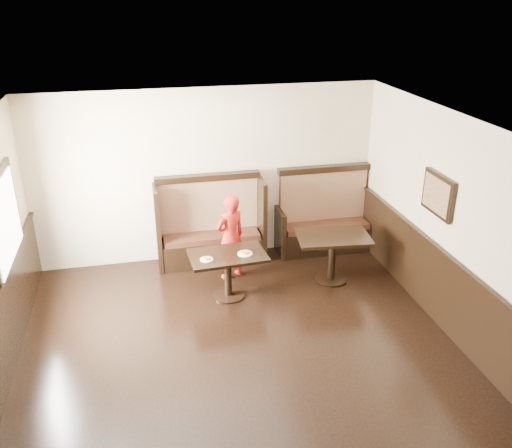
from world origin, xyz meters
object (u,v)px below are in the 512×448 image
object	(u,v)px
booth_neighbor	(324,223)
table_main	(228,264)
booth_main	(210,231)
table_neighbor	(333,247)
child	(230,237)

from	to	relation	value
booth_neighbor	table_main	distance (m)	2.23
booth_main	table_neighbor	size ratio (longest dim) A/B	1.52
table_main	table_neighbor	xyz separation A→B (m)	(1.64, 0.13, 0.03)
table_main	table_neighbor	size ratio (longest dim) A/B	0.97
booth_neighbor	table_neighbor	world-z (taller)	booth_neighbor
table_main	booth_neighbor	bearing A→B (deg)	29.34
table_main	table_neighbor	world-z (taller)	table_neighbor
booth_main	child	distance (m)	0.69
table_main	child	size ratio (longest dim) A/B	0.82
booth_main	booth_neighbor	bearing A→B (deg)	-0.05
booth_main	booth_neighbor	xyz separation A→B (m)	(1.95, -0.00, -0.05)
booth_main	table_main	world-z (taller)	booth_main
booth_main	booth_neighbor	size ratio (longest dim) A/B	1.06
table_neighbor	table_main	bearing A→B (deg)	-168.94
booth_main	booth_neighbor	world-z (taller)	same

